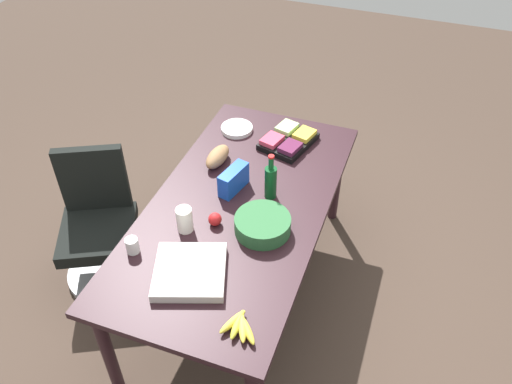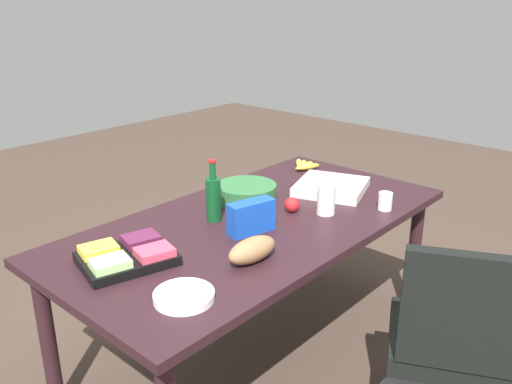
{
  "view_description": "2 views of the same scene",
  "coord_description": "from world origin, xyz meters",
  "px_view_note": "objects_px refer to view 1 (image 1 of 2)",
  "views": [
    {
      "loc": [
        2.1,
        0.87,
        2.88
      ],
      "look_at": [
        -0.11,
        0.07,
        0.81
      ],
      "focal_mm": 36.87,
      "sensor_mm": 36.0,
      "label": 1
    },
    {
      "loc": [
        -1.77,
        -1.59,
        1.81
      ],
      "look_at": [
        0.09,
        0.08,
        0.88
      ],
      "focal_mm": 37.49,
      "sensor_mm": 36.0,
      "label": 2
    }
  ],
  "objects_px": {
    "office_chair": "(101,233)",
    "chip_bag_blue": "(234,180)",
    "paper_cup": "(132,245)",
    "mayo_jar": "(185,220)",
    "paper_plate_stack": "(237,129)",
    "apple_red": "(215,219)",
    "bread_loaf": "(218,157)",
    "pizza_box": "(190,271)",
    "banana_bunch": "(240,326)",
    "salad_bowl": "(263,224)",
    "fruit_platter": "(288,140)",
    "wine_bottle": "(271,181)",
    "conference_table": "(239,214)"
  },
  "relations": [
    {
      "from": "office_chair",
      "to": "chip_bag_blue",
      "type": "xyz_separation_m",
      "value": [
        -0.27,
        0.86,
        0.5
      ]
    },
    {
      "from": "paper_cup",
      "to": "mayo_jar",
      "type": "xyz_separation_m",
      "value": [
        -0.25,
        0.19,
        0.03
      ]
    },
    {
      "from": "paper_plate_stack",
      "to": "apple_red",
      "type": "height_order",
      "value": "apple_red"
    },
    {
      "from": "mayo_jar",
      "to": "bread_loaf",
      "type": "bearing_deg",
      "value": -173.9
    },
    {
      "from": "pizza_box",
      "to": "banana_bunch",
      "type": "distance_m",
      "value": 0.42
    },
    {
      "from": "paper_cup",
      "to": "mayo_jar",
      "type": "relative_size",
      "value": 0.6
    },
    {
      "from": "banana_bunch",
      "to": "salad_bowl",
      "type": "bearing_deg",
      "value": -169.94
    },
    {
      "from": "paper_plate_stack",
      "to": "fruit_platter",
      "type": "bearing_deg",
      "value": 85.59
    },
    {
      "from": "mayo_jar",
      "to": "pizza_box",
      "type": "bearing_deg",
      "value": 29.63
    },
    {
      "from": "office_chair",
      "to": "chip_bag_blue",
      "type": "relative_size",
      "value": 4.26
    },
    {
      "from": "chip_bag_blue",
      "to": "pizza_box",
      "type": "height_order",
      "value": "chip_bag_blue"
    },
    {
      "from": "paper_plate_stack",
      "to": "apple_red",
      "type": "bearing_deg",
      "value": 13.94
    },
    {
      "from": "paper_plate_stack",
      "to": "salad_bowl",
      "type": "bearing_deg",
      "value": 29.78
    },
    {
      "from": "paper_cup",
      "to": "banana_bunch",
      "type": "distance_m",
      "value": 0.76
    },
    {
      "from": "paper_cup",
      "to": "pizza_box",
      "type": "relative_size",
      "value": 0.25
    },
    {
      "from": "wine_bottle",
      "to": "conference_table",
      "type": "bearing_deg",
      "value": -47.64
    },
    {
      "from": "chip_bag_blue",
      "to": "paper_cup",
      "type": "bearing_deg",
      "value": -25.98
    },
    {
      "from": "pizza_box",
      "to": "paper_plate_stack",
      "type": "height_order",
      "value": "pizza_box"
    },
    {
      "from": "conference_table",
      "to": "wine_bottle",
      "type": "xyz_separation_m",
      "value": [
        -0.14,
        0.15,
        0.2
      ]
    },
    {
      "from": "paper_cup",
      "to": "apple_red",
      "type": "height_order",
      "value": "paper_cup"
    },
    {
      "from": "fruit_platter",
      "to": "pizza_box",
      "type": "xyz_separation_m",
      "value": [
        1.26,
        -0.14,
        -0.01
      ]
    },
    {
      "from": "conference_table",
      "to": "paper_cup",
      "type": "relative_size",
      "value": 22.22
    },
    {
      "from": "paper_cup",
      "to": "apple_red",
      "type": "relative_size",
      "value": 1.18
    },
    {
      "from": "bread_loaf",
      "to": "pizza_box",
      "type": "xyz_separation_m",
      "value": [
        0.9,
        0.23,
        -0.03
      ]
    },
    {
      "from": "paper_cup",
      "to": "salad_bowl",
      "type": "height_order",
      "value": "salad_bowl"
    },
    {
      "from": "paper_cup",
      "to": "chip_bag_blue",
      "type": "xyz_separation_m",
      "value": [
        -0.65,
        0.32,
        0.03
      ]
    },
    {
      "from": "mayo_jar",
      "to": "banana_bunch",
      "type": "xyz_separation_m",
      "value": [
        0.51,
        0.52,
        -0.05
      ]
    },
    {
      "from": "paper_plate_stack",
      "to": "wine_bottle",
      "type": "bearing_deg",
      "value": 37.6
    },
    {
      "from": "office_chair",
      "to": "pizza_box",
      "type": "height_order",
      "value": "office_chair"
    },
    {
      "from": "mayo_jar",
      "to": "apple_red",
      "type": "xyz_separation_m",
      "value": [
        -0.09,
        0.14,
        -0.04
      ]
    },
    {
      "from": "banana_bunch",
      "to": "conference_table",
      "type": "bearing_deg",
      "value": -158.32
    },
    {
      "from": "fruit_platter",
      "to": "salad_bowl",
      "type": "height_order",
      "value": "salad_bowl"
    },
    {
      "from": "fruit_platter",
      "to": "mayo_jar",
      "type": "height_order",
      "value": "mayo_jar"
    },
    {
      "from": "paper_cup",
      "to": "fruit_platter",
      "type": "xyz_separation_m",
      "value": [
        -1.21,
        0.49,
        -0.01
      ]
    },
    {
      "from": "banana_bunch",
      "to": "apple_red",
      "type": "bearing_deg",
      "value": -147.48
    },
    {
      "from": "fruit_platter",
      "to": "apple_red",
      "type": "height_order",
      "value": "apple_red"
    },
    {
      "from": "chip_bag_blue",
      "to": "banana_bunch",
      "type": "height_order",
      "value": "chip_bag_blue"
    },
    {
      "from": "fruit_platter",
      "to": "paper_plate_stack",
      "type": "xyz_separation_m",
      "value": [
        -0.03,
        -0.38,
        -0.02
      ]
    },
    {
      "from": "wine_bottle",
      "to": "paper_plate_stack",
      "type": "xyz_separation_m",
      "value": [
        -0.57,
        -0.44,
        -0.1
      ]
    },
    {
      "from": "banana_bunch",
      "to": "wine_bottle",
      "type": "bearing_deg",
      "value": -169.89
    },
    {
      "from": "bread_loaf",
      "to": "conference_table",
      "type": "bearing_deg",
      "value": 39.83
    },
    {
      "from": "office_chair",
      "to": "paper_cup",
      "type": "relative_size",
      "value": 10.42
    },
    {
      "from": "wine_bottle",
      "to": "apple_red",
      "type": "height_order",
      "value": "wine_bottle"
    },
    {
      "from": "office_chair",
      "to": "bread_loaf",
      "type": "bearing_deg",
      "value": 125.65
    },
    {
      "from": "bread_loaf",
      "to": "banana_bunch",
      "type": "distance_m",
      "value": 1.27
    },
    {
      "from": "office_chair",
      "to": "apple_red",
      "type": "distance_m",
      "value": 0.99
    },
    {
      "from": "conference_table",
      "to": "mayo_jar",
      "type": "distance_m",
      "value": 0.39
    },
    {
      "from": "salad_bowl",
      "to": "banana_bunch",
      "type": "bearing_deg",
      "value": 10.06
    },
    {
      "from": "paper_cup",
      "to": "salad_bowl",
      "type": "bearing_deg",
      "value": 122.55
    },
    {
      "from": "bread_loaf",
      "to": "banana_bunch",
      "type": "bearing_deg",
      "value": 27.68
    }
  ]
}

